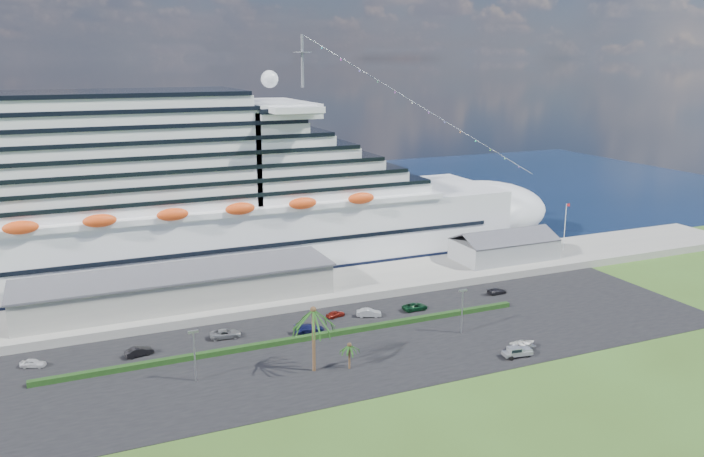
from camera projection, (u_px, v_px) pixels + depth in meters
name	position (u px, v px, depth m)	size (l,w,h in m)	color
ground	(381.00, 370.00, 109.81)	(420.00, 420.00, 0.00)	#35501A
asphalt_lot	(354.00, 345.00, 119.59)	(140.00, 38.00, 0.12)	black
wharf	(299.00, 290.00, 145.22)	(240.00, 20.00, 1.80)	gray
water	(209.00, 210.00, 225.58)	(420.00, 160.00, 0.02)	black
cruise_ship	(173.00, 204.00, 154.48)	(191.00, 38.00, 54.00)	silver
terminal_building	(178.00, 287.00, 134.58)	(61.00, 15.00, 6.30)	gray
port_shed	(504.00, 248.00, 164.44)	(24.00, 12.31, 7.37)	gray
flagpole	(565.00, 225.00, 170.46)	(1.08, 0.16, 12.00)	silver
hedge	(301.00, 339.00, 120.83)	(88.00, 1.10, 0.90)	black
lamp_post_left	(194.00, 349.00, 104.84)	(1.60, 0.35, 8.27)	gray
lamp_post_right	(462.00, 306.00, 123.36)	(1.60, 0.35, 8.27)	gray
palm_tall	(313.00, 317.00, 107.30)	(8.82, 8.82, 11.13)	#47301E
palm_short	(349.00, 348.00, 109.42)	(3.53, 3.53, 4.56)	#47301E
parked_car_0	(33.00, 363.00, 110.56)	(1.61, 4.00, 1.36)	silver
parked_car_1	(139.00, 352.00, 114.71)	(1.64, 4.69, 1.55)	black
parked_car_2	(225.00, 334.00, 122.15)	(2.54, 5.50, 1.53)	gray
parked_car_3	(309.00, 328.00, 124.62)	(2.17, 5.35, 1.55)	#151A4C
parked_car_4	(336.00, 314.00, 131.97)	(1.52, 3.77, 1.29)	maroon
parked_car_5	(369.00, 313.00, 132.17)	(1.66, 4.75, 1.57)	#9FA1A5
parked_car_6	(415.00, 307.00, 135.64)	(2.37, 5.15, 1.43)	#0D371C
parked_car_7	(497.00, 291.00, 144.94)	(1.81, 4.46, 1.29)	black
pickup_truck	(517.00, 351.00, 114.30)	(5.22, 2.45, 1.77)	black
boat_trailer	(523.00, 344.00, 117.19)	(5.43, 3.49, 1.57)	gray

